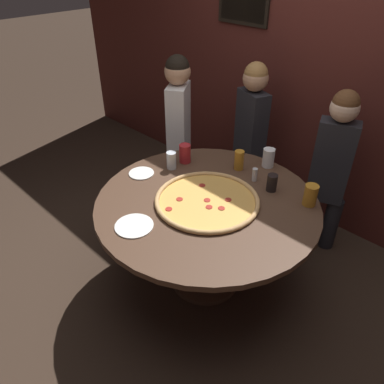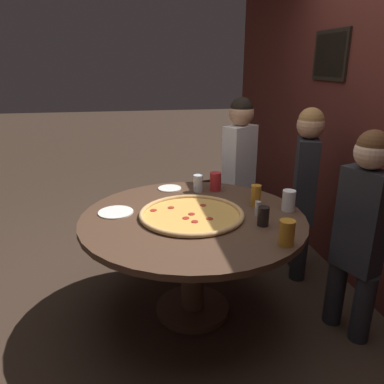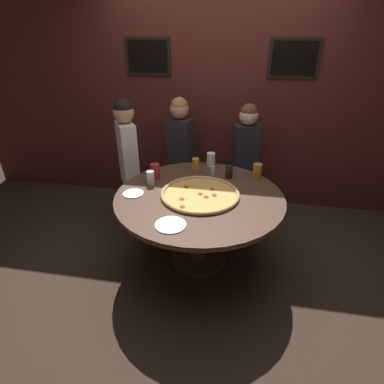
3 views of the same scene
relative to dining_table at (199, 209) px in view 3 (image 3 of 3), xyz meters
name	(u,v)px [view 3 (image 3 of 3)]	position (x,y,z in m)	size (l,w,h in m)	color
ground_plane	(198,260)	(0.00, 0.00, -0.60)	(24.00, 24.00, 0.00)	#38281E
back_wall	(217,99)	(0.00, 1.34, 0.71)	(6.40, 0.08, 2.60)	#4C1E19
dining_table	(199,209)	(0.00, 0.00, 0.00)	(1.48, 1.48, 0.74)	#4C3323
giant_pizza	(200,194)	(0.01, -0.01, 0.16)	(0.69, 0.69, 0.03)	#E5A84C
drink_cup_far_right	(155,171)	(-0.47, 0.26, 0.21)	(0.09, 0.09, 0.15)	#B22328
drink_cup_front_edge	(257,171)	(0.50, 0.43, 0.21)	(0.09, 0.09, 0.14)	#BC7A23
drink_cup_by_shaker	(211,160)	(0.02, 0.66, 0.21)	(0.09, 0.09, 0.14)	white
drink_cup_far_left	(196,165)	(-0.11, 0.47, 0.22)	(0.07, 0.07, 0.15)	#BC7A23
drink_cup_centre_back	(151,178)	(-0.48, 0.13, 0.21)	(0.07, 0.07, 0.13)	silver
drink_cup_beside_pizza	(229,172)	(0.23, 0.40, 0.20)	(0.07, 0.07, 0.12)	black
white_plate_right_side	(171,225)	(-0.14, -0.50, 0.15)	(0.23, 0.23, 0.01)	white
white_plate_near_front	(133,193)	(-0.58, -0.08, 0.15)	(0.18, 0.18, 0.01)	white
condiment_shaker	(213,171)	(0.07, 0.42, 0.19)	(0.04, 0.04, 0.10)	silver
diner_far_left	(128,157)	(-0.86, 0.57, 0.21)	(0.30, 0.37, 1.42)	#232328
diner_far_right	(180,150)	(-0.37, 0.97, 0.19)	(0.37, 0.25, 1.38)	#232328
diner_side_left	(245,156)	(0.38, 0.96, 0.16)	(0.35, 0.24, 1.34)	#232328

